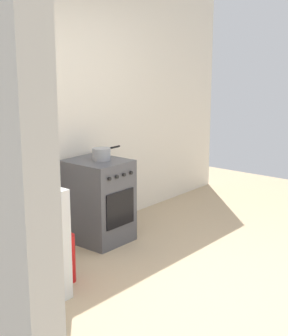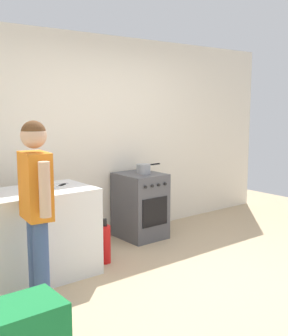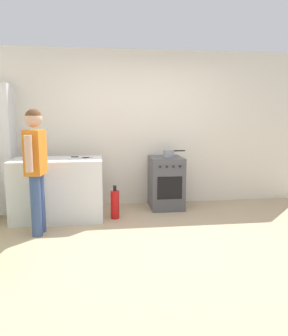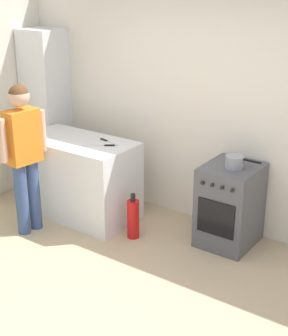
{
  "view_description": "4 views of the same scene",
  "coord_description": "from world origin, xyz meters",
  "px_view_note": "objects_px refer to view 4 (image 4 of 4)",
  "views": [
    {
      "loc": [
        -3.28,
        -1.98,
        1.95
      ],
      "look_at": [
        0.07,
        0.74,
        0.94
      ],
      "focal_mm": 55.0,
      "sensor_mm": 36.0,
      "label": 1
    },
    {
      "loc": [
        -2.96,
        -2.65,
        1.74
      ],
      "look_at": [
        -0.11,
        0.92,
        1.04
      ],
      "focal_mm": 45.0,
      "sensor_mm": 36.0,
      "label": 2
    },
    {
      "loc": [
        -0.71,
        -3.65,
        1.54
      ],
      "look_at": [
        -0.12,
        0.82,
        0.8
      ],
      "focal_mm": 35.0,
      "sensor_mm": 36.0,
      "label": 3
    },
    {
      "loc": [
        2.36,
        -2.79,
        2.66
      ],
      "look_at": [
        -0.16,
        0.79,
        0.96
      ],
      "focal_mm": 55.0,
      "sensor_mm": 36.0,
      "label": 4
    }
  ],
  "objects_px": {
    "pot": "(235,162)",
    "larder_cabinet": "(47,110)",
    "knife_bread": "(100,145)",
    "knife_carving": "(110,142)",
    "fire_extinguisher": "(133,219)",
    "oven_left": "(230,205)",
    "person": "(23,147)"
  },
  "relations": [
    {
      "from": "pot",
      "to": "knife_bread",
      "type": "distance_m",
      "value": 1.46
    },
    {
      "from": "pot",
      "to": "larder_cabinet",
      "type": "relative_size",
      "value": 0.18
    },
    {
      "from": "pot",
      "to": "knife_carving",
      "type": "height_order",
      "value": "pot"
    },
    {
      "from": "person",
      "to": "knife_carving",
      "type": "bearing_deg",
      "value": 55.92
    },
    {
      "from": "knife_bread",
      "to": "person",
      "type": "relative_size",
      "value": 0.19
    },
    {
      "from": "person",
      "to": "fire_extinguisher",
      "type": "xyz_separation_m",
      "value": [
        1.01,
        0.52,
        -0.74
      ]
    },
    {
      "from": "pot",
      "to": "larder_cabinet",
      "type": "distance_m",
      "value": 2.69
    },
    {
      "from": "oven_left",
      "to": "fire_extinguisher",
      "type": "height_order",
      "value": "oven_left"
    },
    {
      "from": "pot",
      "to": "person",
      "type": "xyz_separation_m",
      "value": [
        -1.92,
        -0.97,
        0.05
      ]
    },
    {
      "from": "pot",
      "to": "knife_carving",
      "type": "distance_m",
      "value": 1.41
    },
    {
      "from": "pot",
      "to": "oven_left",
      "type": "bearing_deg",
      "value": 143.23
    },
    {
      "from": "knife_bread",
      "to": "fire_extinguisher",
      "type": "bearing_deg",
      "value": -10.48
    },
    {
      "from": "oven_left",
      "to": "knife_carving",
      "type": "relative_size",
      "value": 2.58
    },
    {
      "from": "knife_bread",
      "to": "pot",
      "type": "bearing_deg",
      "value": 14.17
    },
    {
      "from": "knife_carving",
      "to": "larder_cabinet",
      "type": "distance_m",
      "value": 1.33
    },
    {
      "from": "person",
      "to": "fire_extinguisher",
      "type": "relative_size",
      "value": 3.22
    },
    {
      "from": "knife_carving",
      "to": "person",
      "type": "xyz_separation_m",
      "value": [
        -0.52,
        -0.76,
        0.05
      ]
    },
    {
      "from": "person",
      "to": "pot",
      "type": "bearing_deg",
      "value": 26.83
    },
    {
      "from": "knife_bread",
      "to": "person",
      "type": "distance_m",
      "value": 0.79
    },
    {
      "from": "oven_left",
      "to": "person",
      "type": "distance_m",
      "value": 2.19
    },
    {
      "from": "knife_carving",
      "to": "fire_extinguisher",
      "type": "relative_size",
      "value": 0.66
    },
    {
      "from": "fire_extinguisher",
      "to": "knife_carving",
      "type": "bearing_deg",
      "value": 153.55
    },
    {
      "from": "knife_carving",
      "to": "larder_cabinet",
      "type": "xyz_separation_m",
      "value": [
        -1.29,
        0.33,
        0.1
      ]
    },
    {
      "from": "person",
      "to": "larder_cabinet",
      "type": "bearing_deg",
      "value": 125.02
    },
    {
      "from": "oven_left",
      "to": "larder_cabinet",
      "type": "xyz_separation_m",
      "value": [
        -2.65,
        0.1,
        0.57
      ]
    },
    {
      "from": "knife_bread",
      "to": "knife_carving",
      "type": "bearing_deg",
      "value": 85.06
    },
    {
      "from": "knife_bread",
      "to": "knife_carving",
      "type": "relative_size",
      "value": 0.93
    },
    {
      "from": "knife_carving",
      "to": "person",
      "type": "bearing_deg",
      "value": -124.08
    },
    {
      "from": "oven_left",
      "to": "knife_bread",
      "type": "distance_m",
      "value": 1.51
    },
    {
      "from": "oven_left",
      "to": "knife_bread",
      "type": "bearing_deg",
      "value": -164.4
    },
    {
      "from": "larder_cabinet",
      "to": "fire_extinguisher",
      "type": "bearing_deg",
      "value": -18.05
    },
    {
      "from": "oven_left",
      "to": "pot",
      "type": "relative_size",
      "value": 2.34
    }
  ]
}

